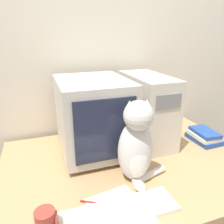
% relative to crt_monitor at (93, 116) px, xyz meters
% --- Properties ---
extents(wall_back, '(7.00, 0.05, 2.50)m').
position_rel_crt_monitor_xyz_m(wall_back, '(0.17, 0.36, 0.30)').
color(wall_back, beige).
rests_on(wall_back, ground_plane).
extents(desk, '(1.42, 0.97, 0.72)m').
position_rel_crt_monitor_xyz_m(desk, '(0.17, -0.19, -0.59)').
color(desk, tan).
rests_on(desk, ground_plane).
extents(crt_monitor, '(0.39, 0.49, 0.44)m').
position_rel_crt_monitor_xyz_m(crt_monitor, '(0.00, 0.00, 0.00)').
color(crt_monitor, '#BCB7AD').
rests_on(crt_monitor, desk).
extents(computer_tower, '(0.22, 0.47, 0.44)m').
position_rel_crt_monitor_xyz_m(computer_tower, '(0.36, 0.02, -0.01)').
color(computer_tower, beige).
rests_on(computer_tower, desk).
extents(keyboard, '(0.48, 0.14, 0.02)m').
position_rel_crt_monitor_xyz_m(keyboard, '(-0.03, -0.53, -0.22)').
color(keyboard, silver).
rests_on(keyboard, desk).
extents(cat, '(0.27, 0.21, 0.42)m').
position_rel_crt_monitor_xyz_m(cat, '(0.11, -0.35, -0.04)').
color(cat, silver).
rests_on(cat, desk).
extents(book_stack, '(0.16, 0.21, 0.08)m').
position_rel_crt_monitor_xyz_m(book_stack, '(0.72, -0.13, -0.19)').
color(book_stack, '#234793').
rests_on(book_stack, desk).
extents(pen, '(0.14, 0.08, 0.01)m').
position_rel_crt_monitor_xyz_m(pen, '(-0.10, -0.45, -0.22)').
color(pen, maroon).
rests_on(pen, desk).
extents(paper_sheet, '(0.25, 0.32, 0.00)m').
position_rel_crt_monitor_xyz_m(paper_sheet, '(-0.03, -0.54, -0.23)').
color(paper_sheet, white).
rests_on(paper_sheet, desk).
extents(mug, '(0.08, 0.07, 0.09)m').
position_rel_crt_monitor_xyz_m(mug, '(-0.32, -0.52, -0.18)').
color(mug, '#9E382D').
rests_on(mug, desk).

